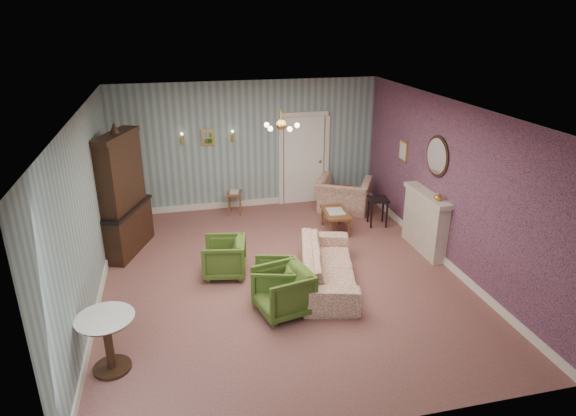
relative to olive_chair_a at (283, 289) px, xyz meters
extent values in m
plane|color=#88584F|center=(0.22, 1.08, -0.39)|extent=(7.00, 7.00, 0.00)
plane|color=white|center=(0.22, 1.08, 2.51)|extent=(7.00, 7.00, 0.00)
plane|color=slate|center=(0.22, 4.58, 1.06)|extent=(6.00, 0.00, 6.00)
plane|color=slate|center=(0.22, -2.42, 1.06)|extent=(6.00, 0.00, 6.00)
plane|color=slate|center=(-2.78, 1.08, 1.06)|extent=(0.00, 7.00, 7.00)
plane|color=slate|center=(3.22, 1.08, 1.06)|extent=(0.00, 7.00, 7.00)
plane|color=#AE5763|center=(3.21, 1.08, 1.06)|extent=(0.00, 7.00, 7.00)
imported|color=#456322|center=(0.00, 0.00, 0.00)|extent=(0.86, 0.90, 0.79)
imported|color=#456322|center=(-0.05, 0.40, -0.04)|extent=(0.80, 0.83, 0.70)
imported|color=#456322|center=(-0.73, 1.37, -0.03)|extent=(0.78, 0.82, 0.73)
imported|color=#9A473E|center=(0.92, 0.69, 0.04)|extent=(1.16, 2.30, 0.87)
imported|color=#9A473E|center=(2.26, 3.75, 0.11)|extent=(1.38, 1.22, 1.01)
imported|color=gold|center=(3.06, 1.08, 0.84)|extent=(0.15, 0.15, 0.15)
cube|color=maroon|center=(2.21, 3.60, 0.09)|extent=(0.41, 0.28, 0.39)
camera|label=1|loc=(-1.43, -6.36, 3.87)|focal=31.11mm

